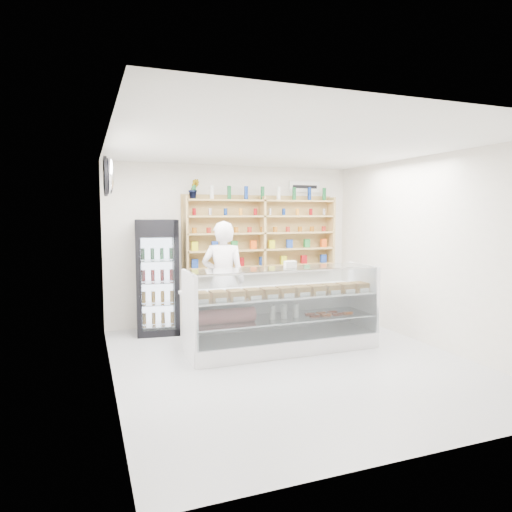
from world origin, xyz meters
name	(u,v)px	position (x,y,z in m)	size (l,w,h in m)	color
room	(293,256)	(0.00, 0.00, 1.40)	(5.00, 5.00, 5.00)	#A5A6AA
display_counter	(282,327)	(0.10, 0.54, 0.33)	(2.73, 0.81, 1.19)	white
shop_worker	(223,280)	(-0.51, 1.42, 0.92)	(0.67, 0.44, 1.84)	silver
drinks_cooler	(158,276)	(-1.42, 2.13, 0.93)	(0.74, 0.72, 1.85)	black
wall_shelving	(262,233)	(0.50, 2.34, 1.59)	(2.84, 0.28, 1.33)	tan
potted_plant	(194,189)	(-0.75, 2.34, 2.36)	(0.18, 0.15, 0.34)	#1E6626
security_mirror	(109,176)	(-2.17, 1.20, 2.45)	(0.15, 0.50, 0.50)	silver
wall_sign	(304,187)	(1.40, 2.47, 2.45)	(0.62, 0.03, 0.20)	white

